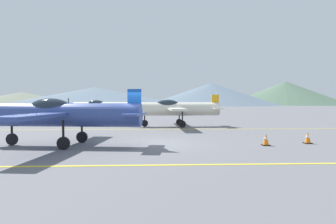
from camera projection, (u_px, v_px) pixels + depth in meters
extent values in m
plane|color=slate|center=(151.00, 144.00, 14.28)|extent=(400.00, 400.00, 0.00)
cube|color=yellow|center=(149.00, 165.00, 9.49)|extent=(80.00, 0.16, 0.01)
cube|color=yellow|center=(152.00, 129.00, 21.65)|extent=(80.00, 0.16, 0.01)
cylinder|color=#33478C|center=(69.00, 115.00, 13.64)|extent=(6.88, 1.88, 1.10)
ellipsoid|color=#1E2833|center=(50.00, 108.00, 13.69)|extent=(2.09, 1.13, 0.90)
cube|color=#33478C|center=(61.00, 114.00, 13.67)|extent=(2.11, 8.87, 0.16)
cube|color=#33478C|center=(135.00, 114.00, 13.42)|extent=(1.00, 2.66, 0.10)
cube|color=blue|center=(134.00, 102.00, 13.40)|extent=(0.64, 0.19, 1.20)
cylinder|color=black|center=(12.00, 129.00, 13.86)|extent=(0.10, 0.10, 1.01)
cylinder|color=black|center=(12.00, 139.00, 13.88)|extent=(0.57, 0.18, 0.56)
cylinder|color=black|center=(82.00, 127.00, 14.75)|extent=(0.10, 0.10, 1.01)
cylinder|color=black|center=(82.00, 137.00, 14.77)|extent=(0.57, 0.18, 0.56)
cylinder|color=black|center=(63.00, 132.00, 12.55)|extent=(0.10, 0.10, 1.01)
cylinder|color=black|center=(63.00, 143.00, 12.57)|extent=(0.57, 0.18, 0.56)
cylinder|color=silver|center=(178.00, 109.00, 24.26)|extent=(6.83, 1.31, 1.10)
cone|color=#F2A519|center=(133.00, 109.00, 23.98)|extent=(0.73, 0.96, 0.94)
cube|color=black|center=(128.00, 109.00, 23.95)|extent=(0.04, 0.12, 2.00)
ellipsoid|color=#1E2833|center=(168.00, 105.00, 24.18)|extent=(2.03, 0.96, 0.90)
cube|color=silver|center=(174.00, 108.00, 24.23)|extent=(1.37, 8.83, 0.16)
cube|color=silver|center=(215.00, 108.00, 24.50)|extent=(0.78, 2.62, 0.10)
cube|color=#F2A519|center=(215.00, 102.00, 24.48)|extent=(0.63, 0.14, 1.20)
cylinder|color=black|center=(145.00, 117.00, 24.08)|extent=(0.10, 0.10, 1.01)
cylinder|color=black|center=(145.00, 123.00, 24.09)|extent=(0.56, 0.14, 0.56)
cylinder|color=black|center=(179.00, 116.00, 25.40)|extent=(0.10, 0.10, 1.01)
cylinder|color=black|center=(179.00, 122.00, 25.42)|extent=(0.56, 0.14, 0.56)
cylinder|color=black|center=(182.00, 118.00, 23.21)|extent=(0.10, 0.10, 1.01)
cylinder|color=black|center=(182.00, 124.00, 23.23)|extent=(0.56, 0.14, 0.56)
cylinder|color=silver|center=(104.00, 107.00, 32.16)|extent=(6.89, 2.44, 1.10)
cone|color=red|center=(72.00, 107.00, 32.75)|extent=(0.87, 1.06, 0.94)
cube|color=black|center=(69.00, 107.00, 32.81)|extent=(0.06, 0.13, 2.00)
ellipsoid|color=#1E2833|center=(96.00, 104.00, 32.29)|extent=(2.14, 1.28, 0.90)
cube|color=silver|center=(100.00, 107.00, 32.22)|extent=(2.84, 8.85, 0.16)
cube|color=silver|center=(131.00, 107.00, 31.68)|extent=(1.21, 2.69, 0.10)
cube|color=red|center=(131.00, 102.00, 31.66)|extent=(0.64, 0.24, 1.20)
cylinder|color=black|center=(80.00, 113.00, 32.62)|extent=(0.10, 0.10, 1.01)
cylinder|color=black|center=(80.00, 117.00, 32.64)|extent=(0.57, 0.23, 0.56)
cylinder|color=black|center=(109.00, 113.00, 33.24)|extent=(0.10, 0.10, 1.01)
cylinder|color=black|center=(109.00, 117.00, 33.26)|extent=(0.57, 0.23, 0.56)
cylinder|color=black|center=(102.00, 114.00, 31.07)|extent=(0.10, 0.10, 1.01)
cylinder|color=black|center=(102.00, 118.00, 31.09)|extent=(0.57, 0.23, 0.56)
cube|color=black|center=(308.00, 143.00, 14.42)|extent=(0.36, 0.36, 0.04)
cone|color=orange|center=(308.00, 137.00, 14.41)|extent=(0.29, 0.29, 0.55)
cylinder|color=white|center=(308.00, 137.00, 14.41)|extent=(0.20, 0.20, 0.08)
cube|color=black|center=(266.00, 145.00, 13.78)|extent=(0.36, 0.36, 0.04)
cone|color=orange|center=(266.00, 139.00, 13.77)|extent=(0.29, 0.29, 0.55)
cylinder|color=white|center=(266.00, 138.00, 13.77)|extent=(0.20, 0.20, 0.08)
cone|color=slate|center=(22.00, 99.00, 165.33)|extent=(68.70, 68.70, 7.35)
cone|color=slate|center=(95.00, 96.00, 139.10)|extent=(88.37, 88.37, 8.84)
cone|color=slate|center=(211.00, 94.00, 152.02)|extent=(68.87, 68.87, 11.61)
cone|color=#4C6651|center=(285.00, 93.00, 168.93)|extent=(67.15, 67.15, 13.63)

